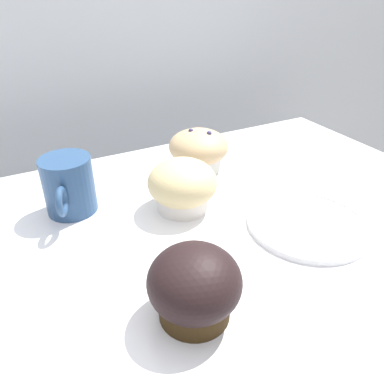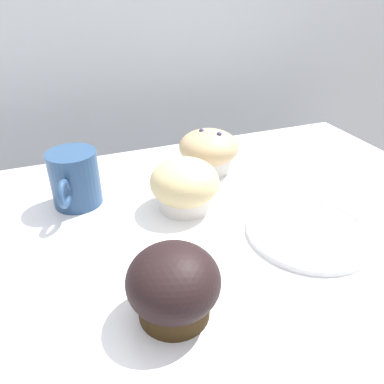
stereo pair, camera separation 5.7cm
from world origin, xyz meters
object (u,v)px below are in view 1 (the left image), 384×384
muffin_back_left (194,286)px  serving_plate (308,224)px  coffee_cup (68,184)px  muffin_front_center (199,150)px  muffin_back_right (182,186)px

muffin_back_left → serving_plate: 0.24m
coffee_cup → serving_plate: size_ratio=0.63×
muffin_back_left → serving_plate: bearing=16.7°
muffin_front_center → serving_plate: size_ratio=0.62×
muffin_front_center → coffee_cup: coffee_cup is taller
muffin_back_left → muffin_front_center: bearing=60.8°
muffin_back_left → coffee_cup: 0.29m
muffin_front_center → muffin_back_left: 0.36m
muffin_back_left → muffin_back_right: bearing=67.0°
muffin_front_center → muffin_back_right: 0.14m
muffin_back_left → coffee_cup: size_ratio=0.89×
muffin_back_left → serving_plate: size_ratio=0.56×
muffin_back_left → coffee_cup: (-0.07, 0.28, 0.01)m
muffin_front_center → muffin_back_left: size_ratio=1.11×
muffin_front_center → muffin_back_right: size_ratio=1.03×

